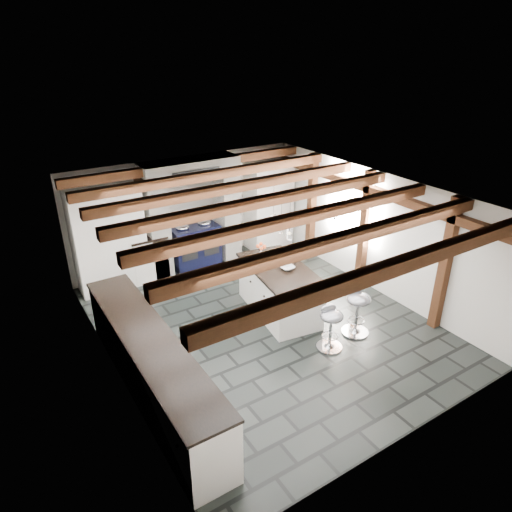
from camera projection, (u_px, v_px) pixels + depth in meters
ground at (264, 323)px, 7.84m from camera, size 6.00×6.00×0.00m
room_shell at (192, 246)px, 8.17m from camera, size 6.00×6.03×6.00m
range_cooker at (195, 245)px, 9.68m from camera, size 1.00×0.63×0.99m
kitchen_island at (279, 289)px, 8.01m from camera, size 1.16×1.87×1.16m
bar_stool_near at (357, 306)px, 7.38m from camera, size 0.50×0.50×0.83m
bar_stool_far at (331, 322)px, 7.04m from camera, size 0.46×0.46×0.75m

